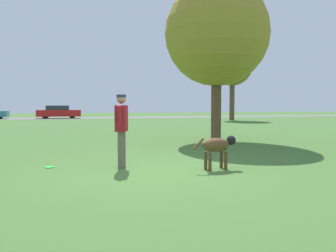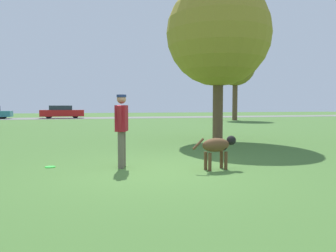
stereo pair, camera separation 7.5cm
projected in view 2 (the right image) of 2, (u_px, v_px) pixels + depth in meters
The scene contains 8 objects.
ground_plane at pixel (155, 171), 6.66m from camera, with size 120.00×120.00×0.00m, color #426B2D.
far_road_strip at pixel (85, 118), 36.64m from camera, with size 120.00×6.00×0.01m.
person at pixel (122, 125), 7.00m from camera, with size 0.34×0.68×1.56m.
dog at pixel (218, 146), 6.80m from camera, with size 1.06×0.39×0.69m.
frisbee at pixel (50, 167), 7.05m from camera, with size 0.22×0.22×0.02m.
tree_far_right at pixel (235, 66), 30.57m from camera, with size 3.74×3.74×6.99m.
tree_near_right at pixel (218, 34), 12.37m from camera, with size 3.94×3.94×6.03m.
parked_car_red at pixel (62, 112), 35.76m from camera, with size 4.58×1.83×1.40m.
Camera 2 is at (-1.66, -6.39, 1.31)m, focal length 35.00 mm.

